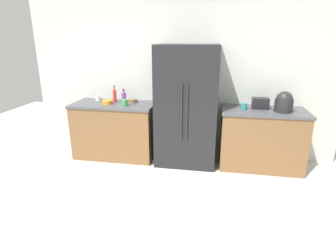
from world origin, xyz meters
The scene contains 14 objects.
ground_plane centered at (0.00, 0.00, 0.00)m, with size 10.27×10.27×0.00m, color beige.
kitchen_back_panel centered at (0.00, 1.99, 1.32)m, with size 5.14×0.10×2.64m, color silver.
counter_left centered at (-1.05, 1.61, 0.47)m, with size 1.36×0.67×0.93m.
counter_right centered at (1.34, 1.61, 0.47)m, with size 1.26×0.67×0.93m.
refrigerator centered at (0.17, 1.58, 0.94)m, with size 0.94×0.69×1.87m.
toaster centered at (1.28, 1.68, 1.01)m, with size 0.24×0.16×0.16m, color black.
rice_cooker centered at (1.59, 1.55, 1.07)m, with size 0.26×0.26×0.30m.
bottle_a centered at (-0.92, 1.74, 1.01)m, with size 0.08×0.08×0.22m.
bottle_b centered at (-1.05, 1.69, 1.04)m, with size 0.06×0.06×0.28m.
cup_a centered at (1.03, 1.58, 0.98)m, with size 0.09×0.09×0.10m, color teal.
cup_b centered at (-1.38, 1.75, 0.97)m, with size 0.09×0.09×0.09m, color white.
cup_c centered at (-0.81, 1.47, 0.98)m, with size 0.10×0.10×0.10m, color green.
bowl_a centered at (-0.76, 1.72, 0.96)m, with size 0.16×0.16×0.06m, color brown.
bowl_b centered at (-1.13, 1.55, 0.96)m, with size 0.16×0.16×0.06m, color orange.
Camera 1 is at (0.62, -2.55, 1.96)m, focal length 29.09 mm.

